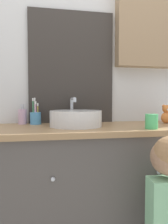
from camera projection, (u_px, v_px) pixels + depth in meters
name	position (u px, v px, depth m)	size (l,w,h in m)	color
wall_back	(91.00, 74.00, 1.78)	(3.20, 0.18, 2.50)	silver
vanity_counter	(96.00, 189.00, 1.51)	(1.38, 0.58, 0.89)	#4C4742
sink_basin	(76.00, 118.00, 1.48)	(0.35, 0.41, 0.20)	silver
toothbrush_holder	(36.00, 118.00, 1.60)	(0.08, 0.08, 0.19)	#4C93C6
soap_dispenser	(22.00, 116.00, 1.61)	(0.06, 0.06, 0.15)	#CCA3BC
child_figure	(168.00, 198.00, 1.11)	(0.22, 0.43, 0.89)	slate
teddy_bear	(166.00, 114.00, 1.67)	(0.08, 0.07, 0.14)	orange
drinking_cup	(152.00, 121.00, 1.35)	(0.08, 0.08, 0.09)	#4CC670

